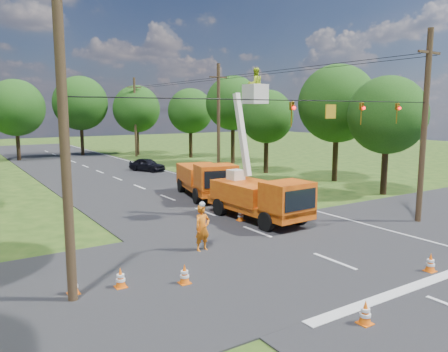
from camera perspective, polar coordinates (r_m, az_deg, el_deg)
ground at (r=34.34m, az=-10.98°, el=-1.48°), size 140.00×140.00×0.00m
road_main at (r=34.34m, az=-10.98°, el=-1.48°), size 12.00×100.00×0.06m
road_cross at (r=19.30m, az=9.82°, el=-9.36°), size 56.00×10.00×0.07m
stop_bar at (r=16.12m, az=22.80°, el=-13.59°), size 9.00×0.45×0.02m
edge_line at (r=36.76m, az=-2.87°, el=-0.67°), size 0.12×90.00×0.02m
bucket_truck at (r=23.43m, az=4.74°, el=-1.77°), size 2.76×6.49×8.11m
second_truck at (r=29.68m, az=-2.35°, el=-0.35°), size 3.93×7.05×2.50m
ground_worker at (r=18.51m, az=-2.84°, el=-6.81°), size 0.77×0.55×1.99m
distant_car at (r=43.29m, az=-10.01°, el=1.47°), size 2.98×4.09×1.29m
traffic_cone_0 at (r=13.24m, az=17.97°, el=-16.61°), size 0.38×0.38×0.71m
traffic_cone_1 at (r=18.01m, az=25.36°, el=-10.20°), size 0.38×0.38×0.71m
traffic_cone_2 at (r=23.50m, az=2.18°, el=-5.07°), size 0.38×0.38×0.71m
traffic_cone_3 at (r=27.92m, az=2.32°, el=-2.88°), size 0.38×0.38×0.71m
traffic_cone_4 at (r=15.33m, az=-5.18°, el=-12.65°), size 0.38×0.38×0.71m
traffic_cone_5 at (r=15.35m, az=-13.36°, el=-12.82°), size 0.38×0.38×0.71m
traffic_cone_6 at (r=15.26m, az=-19.11°, el=-13.21°), size 0.38×0.38×0.71m
traffic_cone_7 at (r=32.63m, az=-2.08°, el=-1.21°), size 0.38×0.38×0.71m
pole_right_near at (r=24.98m, az=24.70°, el=5.98°), size 1.80×0.30×10.00m
pole_right_mid at (r=39.50m, az=-0.72°, el=7.42°), size 1.80×0.30×10.00m
pole_right_far at (r=57.42m, az=-11.52°, el=7.61°), size 1.80×0.30×10.00m
pole_left at (r=13.83m, az=-20.01°, el=2.25°), size 0.30×0.30×9.00m
signal_span at (r=19.96m, az=15.02°, el=8.22°), size 18.00×0.29×1.07m
tree_right_a at (r=32.49m, az=20.56°, el=7.44°), size 5.40×5.40×8.28m
tree_right_b at (r=37.49m, az=14.57°, el=9.12°), size 6.40×6.40×9.65m
tree_right_c at (r=41.40m, az=5.59°, el=7.72°), size 5.00×5.00×7.83m
tree_right_d at (r=48.81m, az=1.18°, el=9.48°), size 6.00×6.00×9.70m
tree_right_e at (r=55.12m, az=-4.42°, el=8.46°), size 5.60×5.60×8.63m
tree_far_a at (r=56.92m, az=-25.57°, el=8.03°), size 6.60×6.60×9.50m
tree_far_b at (r=60.46m, az=-18.25°, el=9.01°), size 7.00×7.00×10.32m
tree_far_c at (r=59.64m, az=-11.36°, el=8.56°), size 6.20×6.20×9.18m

